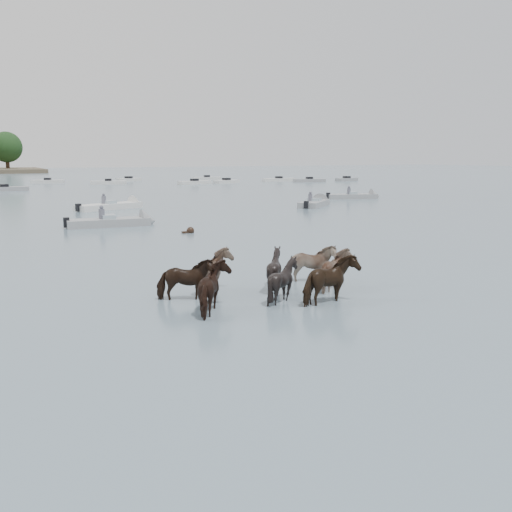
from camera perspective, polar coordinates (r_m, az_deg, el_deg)
name	(u,v)px	position (r m, az deg, el deg)	size (l,w,h in m)	color
ground	(283,303)	(16.40, 2.81, -4.93)	(400.00, 400.00, 0.00)	#4B5E6C
pony_herd	(269,277)	(17.10, 1.33, -2.23)	(6.74, 4.28, 1.57)	black
swimming_pony	(190,231)	(31.56, -6.88, 2.58)	(0.72, 0.44, 0.44)	black
motorboat_b	(121,222)	(35.64, -13.78, 3.44)	(5.67, 1.99, 1.92)	gray
motorboat_c	(117,206)	(47.33, -14.16, 5.05)	(6.28, 3.86, 1.92)	silver
motorboat_d	(316,203)	(48.90, 6.26, 5.47)	(5.04, 4.70, 1.92)	gray
motorboat_e	(359,196)	(57.75, 10.62, 6.09)	(5.75, 3.14, 1.92)	gray
distant_flotilla	(41,184)	(86.15, -21.37, 6.92)	(103.74, 23.50, 0.93)	silver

